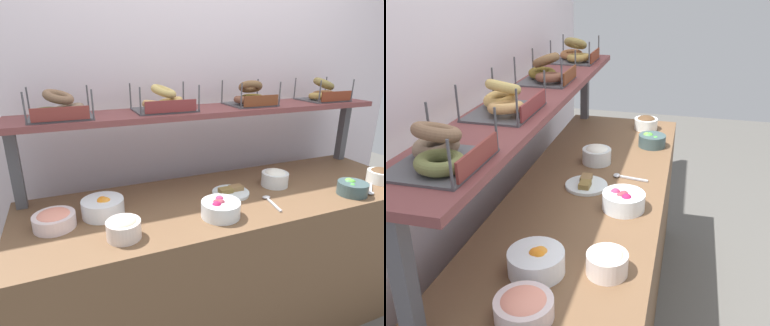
# 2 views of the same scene
# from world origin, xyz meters

# --- Properties ---
(ground_plane) EXTENTS (8.00, 8.00, 0.00)m
(ground_plane) POSITION_xyz_m (0.00, 0.00, 0.00)
(ground_plane) COLOR #595651
(back_wall) EXTENTS (3.38, 0.06, 2.40)m
(back_wall) POSITION_xyz_m (0.00, 0.55, 1.20)
(back_wall) COLOR silver
(back_wall) RESTS_ON ground_plane
(deli_counter) EXTENTS (2.18, 0.70, 0.85)m
(deli_counter) POSITION_xyz_m (0.00, 0.00, 0.42)
(deli_counter) COLOR brown
(deli_counter) RESTS_ON ground_plane
(shelf_riser_left) EXTENTS (0.05, 0.05, 0.40)m
(shelf_riser_left) POSITION_xyz_m (-1.03, 0.27, 1.05)
(shelf_riser_left) COLOR #4C4C51
(shelf_riser_left) RESTS_ON deli_counter
(shelf_riser_right) EXTENTS (0.05, 0.05, 0.40)m
(shelf_riser_right) POSITION_xyz_m (1.03, 0.27, 1.05)
(shelf_riser_right) COLOR #4C4C51
(shelf_riser_right) RESTS_ON deli_counter
(upper_shelf) EXTENTS (2.14, 0.32, 0.03)m
(upper_shelf) POSITION_xyz_m (0.00, 0.27, 1.26)
(upper_shelf) COLOR brown
(upper_shelf) RESTS_ON shelf_riser_left
(bowl_cream_cheese) EXTENTS (0.15, 0.15, 0.10)m
(bowl_cream_cheese) POSITION_xyz_m (0.29, 0.03, 0.90)
(bowl_cream_cheese) COLOR silver
(bowl_cream_cheese) RESTS_ON deli_counter
(bowl_fruit_salad) EXTENTS (0.20, 0.20, 0.09)m
(bowl_fruit_salad) POSITION_xyz_m (-0.67, 0.03, 0.89)
(bowl_fruit_salad) COLOR white
(bowl_fruit_salad) RESTS_ON deli_counter
(bowl_potato_salad) EXTENTS (0.14, 0.14, 0.10)m
(bowl_potato_salad) POSITION_xyz_m (-0.62, -0.20, 0.90)
(bowl_potato_salad) COLOR silver
(bowl_potato_salad) RESTS_ON deli_counter
(bowl_beet_salad) EXTENTS (0.18, 0.18, 0.09)m
(bowl_beet_salad) POSITION_xyz_m (-0.17, -0.18, 0.89)
(bowl_beet_salad) COLOR white
(bowl_beet_salad) RESTS_ON deli_counter
(bowl_chocolate_spread) EXTENTS (0.15, 0.15, 0.09)m
(bowl_chocolate_spread) POSITION_xyz_m (0.90, -0.16, 0.89)
(bowl_chocolate_spread) COLOR white
(bowl_chocolate_spread) RESTS_ON deli_counter
(bowl_lox_spread) EXTENTS (0.18, 0.18, 0.08)m
(bowl_lox_spread) POSITION_xyz_m (-0.88, -0.00, 0.89)
(bowl_lox_spread) COLOR silver
(bowl_lox_spread) RESTS_ON deli_counter
(bowl_veggie_mix) EXTENTS (0.16, 0.16, 0.08)m
(bowl_veggie_mix) POSITION_xyz_m (0.61, -0.23, 0.89)
(bowl_veggie_mix) COLOR #3B5152
(bowl_veggie_mix) RESTS_ON deli_counter
(serving_plate_white) EXTENTS (0.20, 0.20, 0.04)m
(serving_plate_white) POSITION_xyz_m (0.00, 0.02, 0.86)
(serving_plate_white) COLOR white
(serving_plate_white) RESTS_ON deli_counter
(serving_spoon_near_plate) EXTENTS (0.15, 0.12, 0.01)m
(serving_spoon_near_plate) POSITION_xyz_m (0.73, -0.25, 0.86)
(serving_spoon_near_plate) COLOR #B7B7BC
(serving_spoon_near_plate) RESTS_ON deli_counter
(serving_spoon_by_edge) EXTENTS (0.05, 0.17, 0.01)m
(serving_spoon_by_edge) POSITION_xyz_m (0.14, -0.14, 0.86)
(serving_spoon_by_edge) COLOR #B7B7BC
(serving_spoon_by_edge) RESTS_ON deli_counter
(bagel_basket_poppy) EXTENTS (0.29, 0.25, 0.14)m
(bagel_basket_poppy) POSITION_xyz_m (-0.80, 0.26, 1.33)
(bagel_basket_poppy) COLOR #4C4C51
(bagel_basket_poppy) RESTS_ON upper_shelf
(bagel_basket_plain) EXTENTS (0.32, 0.26, 0.14)m
(bagel_basket_plain) POSITION_xyz_m (-0.28, 0.28, 1.33)
(bagel_basket_plain) COLOR #4C4C51
(bagel_basket_plain) RESTS_ON upper_shelf
(bagel_basket_cinnamon_raisin) EXTENTS (0.28, 0.26, 0.15)m
(bagel_basket_cinnamon_raisin) POSITION_xyz_m (0.25, 0.28, 1.33)
(bagel_basket_cinnamon_raisin) COLOR #4C4C51
(bagel_basket_cinnamon_raisin) RESTS_ON upper_shelf
(bagel_basket_everything) EXTENTS (0.28, 0.24, 0.15)m
(bagel_basket_everything) POSITION_xyz_m (0.80, 0.27, 1.33)
(bagel_basket_everything) COLOR #4C4C51
(bagel_basket_everything) RESTS_ON upper_shelf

